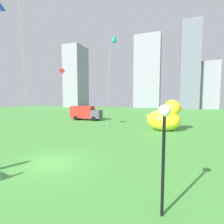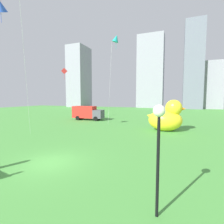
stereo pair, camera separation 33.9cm
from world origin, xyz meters
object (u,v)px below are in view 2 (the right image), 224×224
object	(u,v)px
lamppost	(159,132)
kite_teal	(116,39)
box_truck	(88,113)
kite_blue	(1,6)
giant_inflatable_duck	(166,118)
kite_red	(65,73)

from	to	relation	value
lamppost	kite_teal	distance (m)	25.32
box_truck	kite_blue	bearing A→B (deg)	-90.26
giant_inflatable_duck	lamppost	world-z (taller)	giant_inflatable_duck
kite_red	kite_blue	bearing A→B (deg)	-74.90
giant_inflatable_duck	box_truck	distance (m)	17.19
kite_blue	lamppost	bearing A→B (deg)	-20.63
kite_teal	kite_blue	bearing A→B (deg)	-117.64
box_truck	giant_inflatable_duck	bearing A→B (deg)	-21.03
giant_inflatable_duck	kite_blue	distance (m)	23.23
giant_inflatable_duck	kite_red	bearing A→B (deg)	166.89
kite_blue	kite_teal	bearing A→B (deg)	62.36
box_truck	kite_blue	distance (m)	21.63
lamppost	kite_blue	world-z (taller)	kite_blue
kite_blue	box_truck	bearing A→B (deg)	89.74
box_truck	kite_red	bearing A→B (deg)	-162.51
giant_inflatable_duck	kite_blue	size ratio (longest dim) A/B	0.35
box_truck	kite_red	size ratio (longest dim) A/B	0.61
box_truck	kite_red	distance (m)	9.45
giant_inflatable_duck	kite_red	distance (m)	22.43
box_truck	kite_teal	size ratio (longest dim) A/B	0.43
lamppost	box_truck	world-z (taller)	lamppost
box_truck	lamppost	bearing A→B (deg)	-54.91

